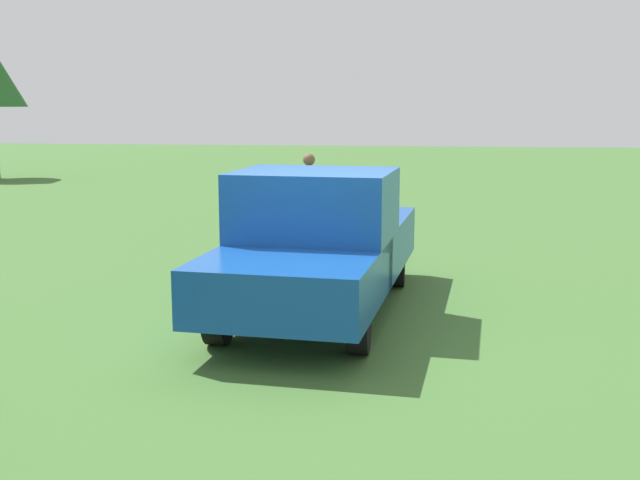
{
  "coord_description": "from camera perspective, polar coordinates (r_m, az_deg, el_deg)",
  "views": [
    {
      "loc": [
        8.8,
        1.19,
        2.55
      ],
      "look_at": [
        -0.61,
        -0.07,
        0.9
      ],
      "focal_mm": 43.97,
      "sensor_mm": 36.0,
      "label": 1
    }
  ],
  "objects": [
    {
      "name": "person_bystander",
      "position": [
        14.14,
        -0.81,
        3.35
      ],
      "size": [
        0.44,
        0.44,
        1.68
      ],
      "rotation": [
        0.0,
        0.0,
        2.12
      ],
      "color": "navy",
      "rests_on": "ground_plane"
    },
    {
      "name": "pickup_truck",
      "position": [
        9.51,
        -0.17,
        -0.08
      ],
      "size": [
        5.02,
        2.25,
        1.78
      ],
      "rotation": [
        0.0,
        0.0,
        3.05
      ],
      "color": "black",
      "rests_on": "ground_plane"
    },
    {
      "name": "ground_plane",
      "position": [
        9.24,
        -0.09,
        -6.17
      ],
      "size": [
        80.0,
        80.0,
        0.0
      ],
      "primitive_type": "plane",
      "color": "#3D662D"
    }
  ]
}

